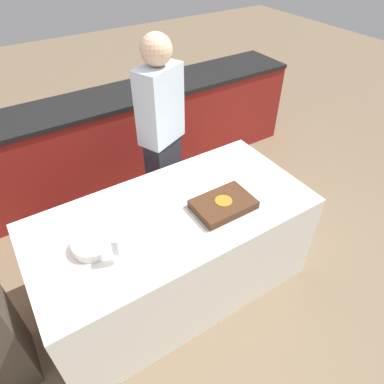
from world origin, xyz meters
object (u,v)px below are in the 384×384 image
Objects in this scene: plate_stack at (92,245)px; person_cutting_cake at (162,138)px; cake at (223,204)px; wine_glass at (116,246)px.

person_cutting_cake reaches higher than plate_stack.
cake is 1.84× the size of plate_stack.
person_cutting_cake reaches higher than wine_glass.
wine_glass is at bearing -176.68° from cake.
person_cutting_cake is at bearing 90.00° from cake.
plate_stack is 1.22× the size of wine_glass.
plate_stack is (-0.84, 0.13, -0.00)m from cake.
wine_glass is (-0.75, -0.04, 0.10)m from cake.
wine_glass is at bearing -62.57° from plate_stack.
wine_glass is (0.09, -0.17, 0.10)m from plate_stack.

